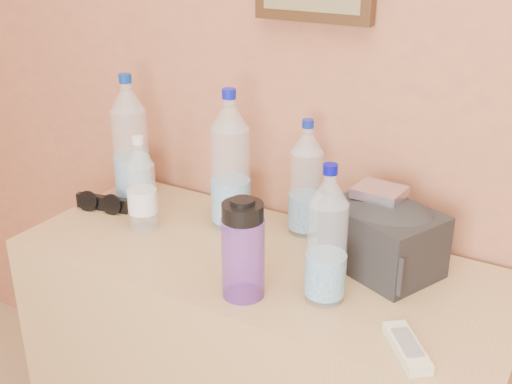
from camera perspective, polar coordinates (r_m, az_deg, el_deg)
dresser at (r=1.76m, az=0.34°, el=-16.60°), size 1.20×0.50×0.75m
pet_large_a at (r=1.84m, az=-11.09°, el=4.08°), size 0.10×0.10×0.36m
pet_large_b at (r=1.62m, az=4.47°, el=0.72°), size 0.08×0.08×0.30m
pet_large_c at (r=1.65m, az=-2.31°, el=2.22°), size 0.10×0.10×0.37m
pet_large_d at (r=1.34m, az=6.31°, el=-4.43°), size 0.08×0.08×0.31m
pet_small at (r=1.67m, az=-10.14°, el=0.27°), size 0.07×0.07×0.25m
nalgene_bottle at (r=1.35m, az=-1.16°, el=-5.09°), size 0.09×0.09×0.23m
sunglasses at (r=1.84m, az=-13.45°, el=-0.95°), size 0.17×0.09×0.04m
ac_remote at (r=1.27m, az=13.25°, el=-13.30°), size 0.13×0.14×0.02m
toiletry_bag at (r=1.50m, az=11.21°, el=-3.77°), size 0.30×0.26×0.17m
foil_packet at (r=1.48m, az=10.92°, el=-0.00°), size 0.11×0.10×0.02m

